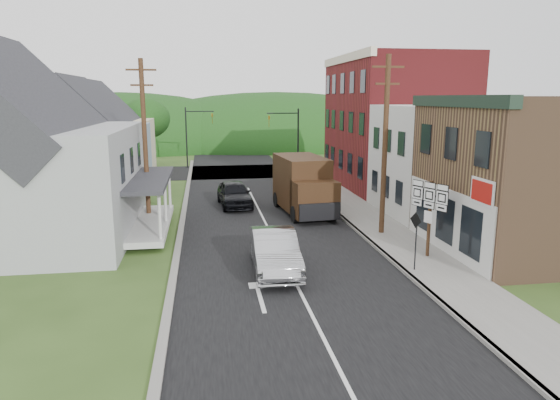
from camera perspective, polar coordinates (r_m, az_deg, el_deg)
name	(u,v)px	position (r m, az deg, el deg)	size (l,w,h in m)	color
ground	(285,262)	(21.65, 0.56, -7.09)	(120.00, 120.00, 0.00)	#2D4719
road	(259,211)	(31.20, -2.38, -1.24)	(9.00, 90.00, 0.02)	black
cross_road	(240,172)	(47.86, -4.64, 3.26)	(60.00, 9.00, 0.02)	black
sidewalk_right	(360,214)	(30.49, 9.13, -1.54)	(2.80, 55.00, 0.15)	slate
curb_right	(338,214)	(30.11, 6.68, -1.64)	(0.20, 55.00, 0.15)	slate
curb_left	(182,220)	(29.10, -11.09, -2.28)	(0.30, 55.00, 0.12)	slate
storefront_tan	(532,176)	(25.20, 26.89, 2.50)	(8.00, 8.00, 7.00)	brown
storefront_white	(451,161)	(31.57, 19.01, 4.28)	(8.00, 7.00, 6.50)	silver
storefront_red	(394,123)	(40.05, 12.87, 8.56)	(8.00, 12.00, 10.00)	maroon
house_gray	(27,153)	(27.78, -26.98, 4.77)	(10.20, 12.24, 8.35)	#A6A9AC
house_blue	(95,144)	(38.17, -20.40, 6.02)	(7.14, 8.16, 7.28)	#89A4BA
house_cream	(110,135)	(47.07, -18.83, 7.06)	(7.14, 8.16, 7.28)	beige
utility_pole_right	(385,145)	(25.46, 11.90, 6.22)	(1.60, 0.26, 9.00)	#472D19
utility_pole_left	(145,140)	(28.51, -15.19, 6.62)	(1.60, 0.26, 9.00)	#472D19
traffic_signal_right	(290,134)	(44.51, 1.19, 7.53)	(2.87, 0.20, 6.00)	black
traffic_signal_left	(193,130)	(50.85, -9.88, 7.87)	(2.87, 0.20, 6.00)	black
tree_left_d	(146,118)	(52.59, -15.08, 9.00)	(4.80, 4.80, 6.94)	#382616
forested_ridge	(226,145)	(75.63, -6.17, 6.31)	(90.00, 30.00, 16.00)	#183710
silver_sedan	(275,252)	(20.30, -0.62, -5.92)	(1.75, 5.02, 1.66)	#AAABAF
dark_sedan	(234,194)	(32.44, -5.24, 0.69)	(1.93, 4.80, 1.63)	black
delivery_van	(304,185)	(30.15, 2.72, 1.67)	(3.03, 6.34, 3.43)	black
route_sign_cluster	(429,208)	(22.32, 16.70, -0.86)	(0.83, 1.77, 3.34)	#472D19
warning_sign	(416,233)	(20.55, 15.26, -3.66)	(0.20, 0.64, 2.38)	black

